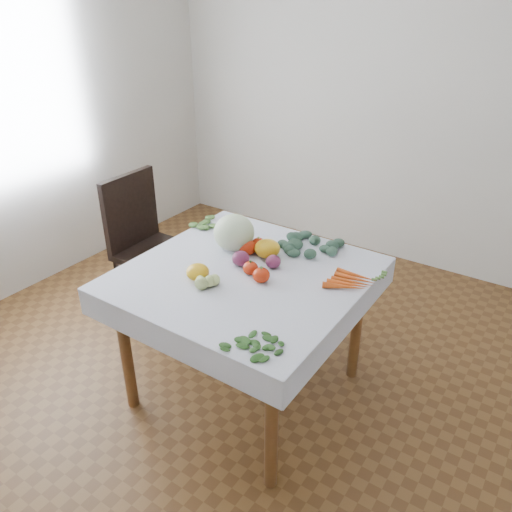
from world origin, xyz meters
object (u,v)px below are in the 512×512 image
Objects in this scene: chair at (145,238)px; cabbage at (234,233)px; table at (245,290)px; carrot_bunch at (351,281)px; heirloom_back at (267,248)px.

chair is 4.46× the size of cabbage.
cabbage is (-0.19, 0.17, 0.20)m from table.
table is 1.05m from chair.
carrot_bunch is (1.48, -0.10, 0.22)m from chair.
table is at bearing -15.95° from chair.
cabbage is at bearing -8.01° from chair.
cabbage is 1.61× the size of heirloom_back.
cabbage is (0.81, -0.11, 0.30)m from chair.
heirloom_back is at bearing 89.89° from table.
chair is 1.50m from carrot_bunch.
table is at bearing -90.11° from heirloom_back.
carrot_bunch is (0.67, 0.01, -0.08)m from cabbage.
chair is at bearing 176.14° from carrot_bunch.
chair is at bearing 171.99° from cabbage.
chair is at bearing 174.97° from heirloom_back.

